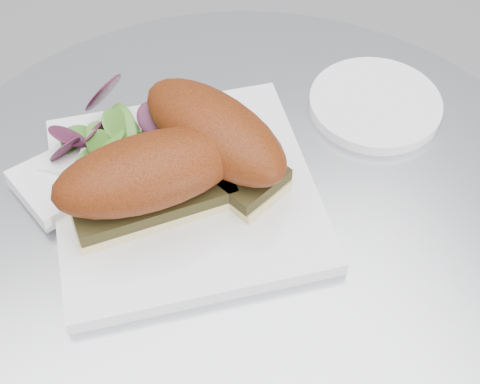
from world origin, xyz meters
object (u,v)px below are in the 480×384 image
Objects in this scene: plate at (185,192)px; sandwich_left at (149,178)px; saucer at (375,104)px; sandwich_right at (214,137)px.

plate is 0.06m from sandwich_left.
saucer is (0.24, 0.04, -0.00)m from plate.
saucer is at bearing 11.86° from sandwich_left.
plate reaches higher than saucer.
sandwich_left is at bearing -160.59° from plate.
sandwich_right is 0.21m from saucer.
sandwich_left is at bearing -93.79° from sandwich_right.
plate is 1.32× the size of sandwich_right.
sandwich_left is 0.08m from sandwich_right.
plate is 1.71× the size of saucer.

